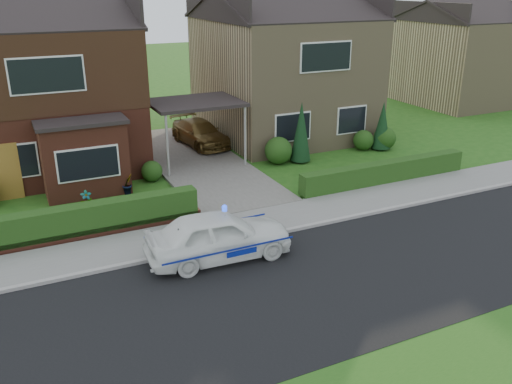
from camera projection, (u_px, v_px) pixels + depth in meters
ground at (335, 278)px, 14.64m from camera, size 120.00×120.00×0.00m
road at (335, 278)px, 14.64m from camera, size 60.00×6.00×0.02m
kerb at (282, 232)px, 17.19m from camera, size 60.00×0.16×0.12m
sidewalk at (267, 220)px, 18.07m from camera, size 60.00×2.00×0.10m
driveway at (197, 162)px, 23.87m from camera, size 3.80×12.00×0.12m
house_left at (39, 76)px, 22.63m from camera, size 7.50×9.53×7.25m
house_right at (283, 62)px, 27.41m from camera, size 7.50×8.06×7.25m
carport_link at (195, 104)px, 22.89m from camera, size 3.80×3.00×2.77m
dwarf_wall at (82, 235)px, 16.71m from camera, size 7.70×0.25×0.36m
hedge_left at (82, 238)px, 16.90m from camera, size 7.50×0.55×0.90m
hedge_right at (384, 184)px, 21.47m from camera, size 7.50×0.55×0.80m
shrub_left_mid at (112, 173)px, 20.62m from camera, size 1.32×1.32×1.32m
shrub_left_near at (152, 171)px, 21.60m from camera, size 0.84×0.84×0.84m
shrub_right_near at (278, 150)px, 23.61m from camera, size 1.20×1.20×1.20m
shrub_right_mid at (363, 140)px, 25.59m from camera, size 0.96×0.96×0.96m
shrub_right_far at (385, 138)px, 25.72m from camera, size 1.08×1.08×1.08m
conifer_a at (301, 133)px, 23.59m from camera, size 0.90×0.90×2.60m
conifer_b at (382, 127)px, 25.43m from camera, size 0.90×0.90×2.20m
neighbour_right at (460, 62)px, 35.18m from camera, size 6.50×7.00×5.20m
police_car at (219, 236)px, 15.43m from camera, size 3.84×4.25×1.59m
driveway_car at (200, 133)px, 25.99m from camera, size 2.08×4.14×1.15m
potted_plant_a at (87, 201)px, 18.79m from camera, size 0.39×0.27×0.73m
potted_plant_b at (128, 184)px, 20.27m from camera, size 0.55×0.54×0.78m
potted_plant_c at (82, 217)px, 17.61m from camera, size 0.40×0.40×0.69m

